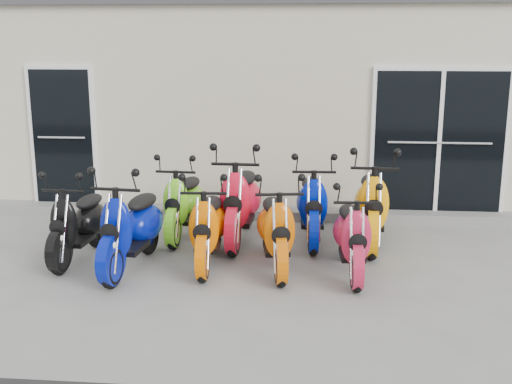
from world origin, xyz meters
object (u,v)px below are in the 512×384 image
at_px(scooter_back_green, 184,193).
at_px(scooter_back_red, 241,190).
at_px(scooter_front_black, 78,213).
at_px(scooter_front_red, 352,226).
at_px(scooter_front_blue, 131,216).
at_px(scooter_front_orange_a, 208,217).
at_px(scooter_back_blue, 312,195).
at_px(scooter_front_orange_b, 276,218).
at_px(scooter_back_yellow, 372,194).

bearing_deg(scooter_back_green, scooter_back_red, -6.14).
height_order(scooter_front_black, scooter_front_red, scooter_front_black).
xyz_separation_m(scooter_front_blue, scooter_front_orange_a, (0.88, 0.22, -0.05)).
height_order(scooter_back_red, scooter_back_blue, scooter_back_red).
relative_size(scooter_front_blue, scooter_front_orange_b, 1.06).
relative_size(scooter_front_orange_a, scooter_back_green, 0.99).
height_order(scooter_front_orange_a, scooter_back_red, scooter_back_red).
height_order(scooter_back_green, scooter_back_blue, scooter_back_blue).
xyz_separation_m(scooter_front_red, scooter_back_blue, (-0.47, 1.25, 0.05)).
bearing_deg(scooter_front_black, scooter_front_orange_a, 1.48).
relative_size(scooter_front_black, scooter_back_yellow, 0.86).
relative_size(scooter_back_green, scooter_back_yellow, 0.89).
height_order(scooter_front_blue, scooter_front_orange_b, scooter_front_blue).
xyz_separation_m(scooter_front_red, scooter_back_red, (-1.44, 1.16, 0.12)).
distance_m(scooter_front_black, scooter_back_red, 2.14).
bearing_deg(scooter_front_blue, scooter_front_orange_a, 19.66).
bearing_deg(scooter_back_blue, scooter_back_red, -177.15).
bearing_deg(scooter_back_yellow, scooter_front_orange_a, -150.29).
relative_size(scooter_front_black, scooter_front_red, 1.01).
bearing_deg(scooter_front_red, scooter_back_green, 147.29).
relative_size(scooter_front_blue, scooter_back_red, 0.93).
xyz_separation_m(scooter_front_black, scooter_back_red, (1.92, 0.93, 0.11)).
bearing_deg(scooter_back_red, scooter_front_black, -152.20).
xyz_separation_m(scooter_front_orange_a, scooter_back_yellow, (2.04, 1.03, 0.08)).
xyz_separation_m(scooter_front_orange_b, scooter_back_red, (-0.55, 1.05, 0.09)).
relative_size(scooter_front_red, scooter_back_yellow, 0.85).
xyz_separation_m(scooter_back_green, scooter_back_blue, (1.78, -0.04, 0.03)).
bearing_deg(scooter_front_blue, scooter_back_red, 52.13).
bearing_deg(scooter_front_blue, scooter_back_green, 81.00).
relative_size(scooter_front_orange_a, scooter_back_red, 0.86).
xyz_separation_m(scooter_front_red, scooter_back_green, (-2.25, 1.29, 0.02)).
height_order(scooter_front_blue, scooter_back_red, scooter_back_red).
distance_m(scooter_front_blue, scooter_back_green, 1.40).
bearing_deg(scooter_back_yellow, scooter_front_red, -102.20).
distance_m(scooter_back_green, scooter_back_red, 0.83).
bearing_deg(scooter_front_red, scooter_front_orange_a, 171.94).
bearing_deg(scooter_front_black, scooter_front_red, 0.15).
relative_size(scooter_front_blue, scooter_back_yellow, 0.96).
relative_size(scooter_back_red, scooter_back_yellow, 1.03).
relative_size(scooter_front_orange_b, scooter_back_green, 1.01).
xyz_separation_m(scooter_back_red, scooter_back_blue, (0.97, 0.09, -0.07)).
bearing_deg(scooter_front_black, scooter_front_orange_b, 1.13).
relative_size(scooter_front_orange_a, scooter_back_blue, 0.95).
distance_m(scooter_back_green, scooter_back_yellow, 2.57).
xyz_separation_m(scooter_back_blue, scooter_back_yellow, (0.79, -0.07, 0.05)).
distance_m(scooter_front_black, scooter_front_blue, 0.81).
relative_size(scooter_back_green, scooter_back_red, 0.87).
height_order(scooter_front_blue, scooter_front_red, scooter_front_blue).
height_order(scooter_front_black, scooter_front_blue, scooter_front_blue).
bearing_deg(scooter_back_yellow, scooter_front_orange_b, -135.41).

